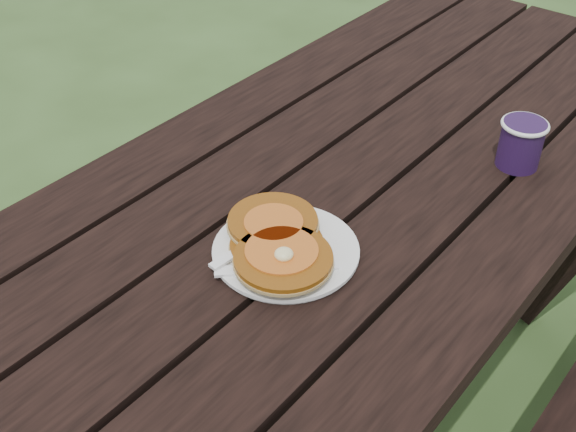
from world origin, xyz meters
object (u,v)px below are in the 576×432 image
Objects in this scene: pancake_stack at (278,243)px; plate at (286,251)px; picnic_table at (342,321)px; coffee_cup at (521,141)px.

plate is at bearing 52.94° from pancake_stack.
coffee_cup is at bearing 41.71° from picnic_table.
plate is (0.05, -0.25, 0.39)m from picnic_table.
picnic_table is 0.48m from pancake_stack.
picnic_table is 0.46m from plate.
pancake_stack is (0.05, -0.26, 0.41)m from picnic_table.
plate is at bearing -78.11° from picnic_table.
coffee_cup is at bearing 69.23° from pancake_stack.
picnic_table is at bearing 99.91° from pancake_stack.
picnic_table is at bearing 101.89° from plate.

